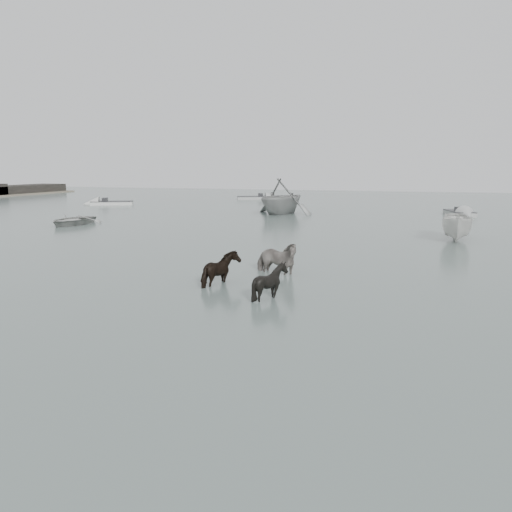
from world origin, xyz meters
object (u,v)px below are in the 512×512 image
(pony_black, at_px, (270,278))
(rowboat_lead, at_px, (72,219))
(pony_pinto, at_px, (276,252))
(pony_dark, at_px, (221,265))

(pony_black, height_order, rowboat_lead, pony_black)
(pony_pinto, xyz_separation_m, pony_black, (0.76, -3.48, -0.17))
(pony_pinto, bearing_deg, pony_black, -151.24)
(pony_pinto, height_order, rowboat_lead, pony_pinto)
(pony_pinto, bearing_deg, pony_dark, 165.59)
(pony_pinto, xyz_separation_m, rowboat_lead, (-17.79, 11.35, -0.39))
(pony_black, bearing_deg, pony_dark, 40.76)
(pony_pinto, distance_m, pony_black, 3.57)
(pony_black, bearing_deg, pony_pinto, -5.77)
(pony_pinto, distance_m, pony_dark, 2.59)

